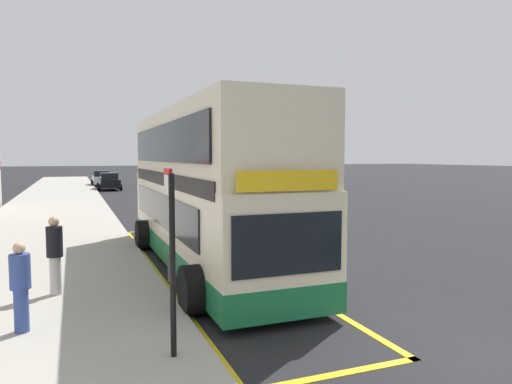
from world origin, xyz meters
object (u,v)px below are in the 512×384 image
at_px(parked_car_white_distant, 184,183).
at_px(double_decker_bus, 205,194).
at_px(parked_car_silver_ahead, 101,178).
at_px(pedestrian_further_back, 55,252).
at_px(bus_stop_sign, 171,247).
at_px(pedestrian_waiting_near_sign, 20,284).
at_px(parked_car_black_behind, 109,182).

bearing_deg(parked_car_white_distant, double_decker_bus, 79.24).
distance_m(double_decker_bus, parked_car_silver_ahead, 39.87).
bearing_deg(pedestrian_further_back, bus_stop_sign, -66.36).
height_order(double_decker_bus, bus_stop_sign, double_decker_bus).
bearing_deg(double_decker_bus, pedestrian_waiting_near_sign, -136.69).
xyz_separation_m(double_decker_bus, bus_stop_sign, (-2.16, -5.99, -0.28)).
height_order(double_decker_bus, pedestrian_further_back, double_decker_bus).
distance_m(bus_stop_sign, pedestrian_further_back, 4.43).
height_order(double_decker_bus, parked_car_silver_ahead, double_decker_bus).
xyz_separation_m(parked_car_white_distant, parked_car_black_behind, (-5.87, 5.40, 0.00)).
xyz_separation_m(double_decker_bus, pedestrian_further_back, (-3.92, -1.98, -0.99)).
height_order(parked_car_white_distant, pedestrian_waiting_near_sign, pedestrian_waiting_near_sign).
xyz_separation_m(parked_car_silver_ahead, pedestrian_further_back, (-3.24, -41.82, 0.27)).
bearing_deg(double_decker_bus, parked_car_black_behind, 90.63).
bearing_deg(parked_car_black_behind, parked_car_white_distant, 139.28).
bearing_deg(parked_car_black_behind, bus_stop_sign, 89.22).
distance_m(bus_stop_sign, parked_car_silver_ahead, 45.87).
bearing_deg(parked_car_black_behind, pedestrian_waiting_near_sign, 85.66).
xyz_separation_m(parked_car_white_distant, parked_car_silver_ahead, (-6.19, 12.33, 0.00)).
relative_size(parked_car_white_distant, parked_car_silver_ahead, 1.00).
relative_size(bus_stop_sign, pedestrian_waiting_near_sign, 1.82).
relative_size(bus_stop_sign, parked_car_white_distant, 0.67).
height_order(bus_stop_sign, pedestrian_waiting_near_sign, bus_stop_sign).
height_order(parked_car_silver_ahead, pedestrian_waiting_near_sign, pedestrian_waiting_near_sign).
relative_size(parked_car_white_distant, parked_car_black_behind, 1.00).
height_order(parked_car_silver_ahead, pedestrian_further_back, pedestrian_further_back).
distance_m(double_decker_bus, pedestrian_waiting_near_sign, 6.12).
distance_m(parked_car_silver_ahead, pedestrian_further_back, 41.95).
relative_size(parked_car_white_distant, pedestrian_waiting_near_sign, 2.71).
bearing_deg(pedestrian_further_back, double_decker_bus, 26.79).
bearing_deg(pedestrian_waiting_near_sign, pedestrian_further_back, 77.69).
height_order(parked_car_white_distant, parked_car_silver_ahead, same).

